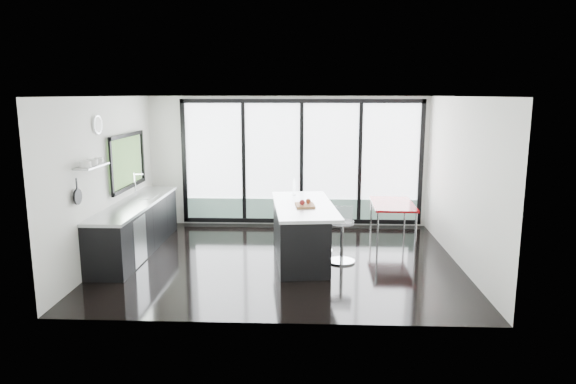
{
  "coord_description": "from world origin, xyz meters",
  "views": [
    {
      "loc": [
        0.48,
        -8.52,
        2.83
      ],
      "look_at": [
        0.1,
        0.3,
        1.15
      ],
      "focal_mm": 32.0,
      "sensor_mm": 36.0,
      "label": 1
    }
  ],
  "objects_px": {
    "island": "(299,231)",
    "red_table": "(392,222)",
    "bar_stool_near": "(342,241)",
    "bar_stool_far": "(320,233)"
  },
  "relations": [
    {
      "from": "island",
      "to": "red_table",
      "type": "bearing_deg",
      "value": 33.88
    },
    {
      "from": "red_table",
      "to": "bar_stool_far",
      "type": "bearing_deg",
      "value": -149.67
    },
    {
      "from": "bar_stool_far",
      "to": "red_table",
      "type": "xyz_separation_m",
      "value": [
        1.42,
        0.83,
        0.01
      ]
    },
    {
      "from": "island",
      "to": "bar_stool_near",
      "type": "bearing_deg",
      "value": -15.81
    },
    {
      "from": "bar_stool_near",
      "to": "bar_stool_far",
      "type": "xyz_separation_m",
      "value": [
        -0.36,
        0.58,
        -0.01
      ]
    },
    {
      "from": "bar_stool_far",
      "to": "bar_stool_near",
      "type": "bearing_deg",
      "value": -46.03
    },
    {
      "from": "red_table",
      "to": "island",
      "type": "bearing_deg",
      "value": -146.12
    },
    {
      "from": "island",
      "to": "red_table",
      "type": "relative_size",
      "value": 1.77
    },
    {
      "from": "island",
      "to": "red_table",
      "type": "distance_m",
      "value": 2.17
    },
    {
      "from": "bar_stool_near",
      "to": "bar_stool_far",
      "type": "height_order",
      "value": "bar_stool_near"
    }
  ]
}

